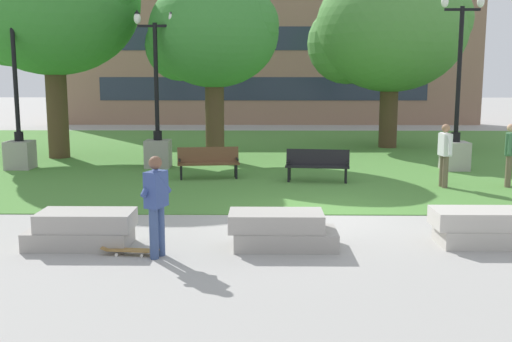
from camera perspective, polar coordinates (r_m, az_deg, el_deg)
The scene contains 18 objects.
ground_plane at distance 13.13m, azimuth 6.54°, elevation -4.22°, with size 140.00×140.00×0.00m, color #A3A09B.
grass_lawn at distance 22.95m, azimuth 4.04°, elevation 1.56°, with size 40.00×20.00×0.02m, color #4C8438.
concrete_block_center at distance 11.09m, azimuth -16.18°, elevation -5.38°, with size 1.87×0.90×0.64m.
concrete_block_left at distance 10.62m, azimuth 2.41°, elevation -5.66°, with size 1.90×0.90×0.64m.
concrete_block_right at distance 11.53m, azimuth 20.96°, elevation -5.08°, with size 1.91×0.90×0.64m.
person_skateboarder at distance 10.03m, azimuth -9.48°, elevation -2.77°, with size 0.46×0.55×1.71m.
skateboard at distance 10.44m, azimuth -11.81°, elevation -7.39°, with size 1.03×0.31×0.14m.
park_bench_near_left at distance 17.12m, azimuth 5.88°, elevation 0.74°, with size 1.85×0.75×0.90m.
park_bench_near_right at distance 17.62m, azimuth -4.56°, elevation 1.00°, with size 1.86×0.77×0.90m.
lamp_post_center at distance 20.08m, azimuth 18.49°, elevation 3.23°, with size 1.32×0.80×5.49m.
lamp_post_right at distance 20.72m, azimuth -21.65°, elevation 3.06°, with size 1.32×0.80×5.15m.
lamp_post_left at distance 19.81m, azimuth -9.35°, elevation 3.27°, with size 1.32×0.80×5.04m.
tree_far_right at distance 23.21m, azimuth -19.06°, elevation 14.95°, with size 6.55×6.24×8.29m.
tree_near_left at distance 21.30m, azimuth -4.19°, elevation 12.85°, with size 4.73×4.50×6.39m.
tree_near_right at distance 25.69m, azimuth 12.58°, elevation 13.03°, with size 6.46×6.16×7.54m.
person_bystander_near_lawn at distance 16.84m, azimuth 17.54°, elevation 1.76°, with size 0.29×0.84×1.71m.
person_bystander_far_lawn at distance 17.53m, azimuth 23.00°, elevation 1.73°, with size 0.37×0.61×1.71m.
building_facade_distant at distance 37.36m, azimuth 0.69°, elevation 14.28°, with size 26.59×1.03×12.78m.
Camera 1 is at (-1.33, -12.71, 3.01)m, focal length 42.00 mm.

